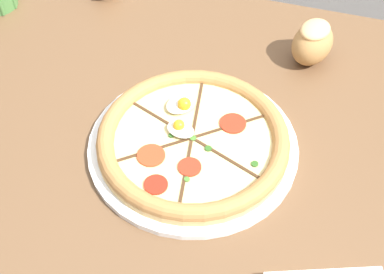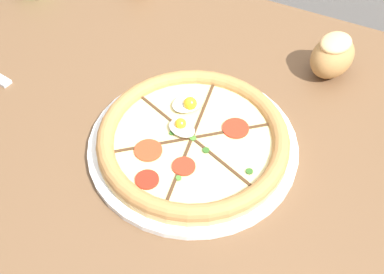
% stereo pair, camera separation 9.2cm
% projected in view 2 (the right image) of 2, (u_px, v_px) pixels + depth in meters
% --- Properties ---
extents(dining_table, '(1.35, 0.84, 0.76)m').
position_uv_depth(dining_table, '(204.00, 163.00, 1.05)').
color(dining_table, brown).
rests_on(dining_table, ground_plane).
extents(pizza, '(0.37, 0.37, 0.05)m').
position_uv_depth(pizza, '(192.00, 140.00, 0.93)').
color(pizza, white).
rests_on(pizza, dining_table).
extents(bread_piece_far, '(0.11, 0.12, 0.09)m').
position_uv_depth(bread_piece_far, '(333.00, 55.00, 1.03)').
color(bread_piece_far, '#B27F47').
rests_on(bread_piece_far, dining_table).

